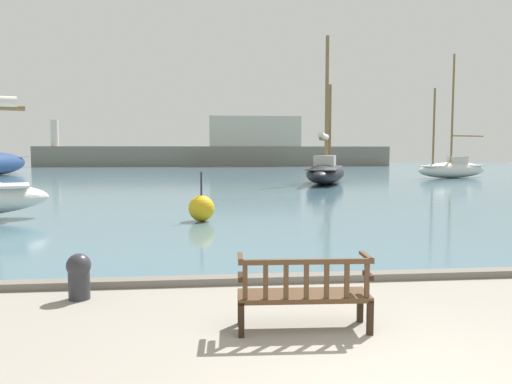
{
  "coord_description": "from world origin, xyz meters",
  "views": [
    {
      "loc": [
        -1.8,
        -4.22,
        2.18
      ],
      "look_at": [
        -0.3,
        10.0,
        1.0
      ],
      "focal_mm": 35.0,
      "sensor_mm": 36.0,
      "label": 1
    }
  ],
  "objects_px": {
    "park_bench": "(304,292)",
    "sailboat_distant_harbor": "(452,168)",
    "channel_buoy": "(201,208)",
    "sailboat_outer_starboard": "(326,170)",
    "mooring_bollard": "(79,274)"
  },
  "relations": [
    {
      "from": "park_bench",
      "to": "sailboat_distant_harbor",
      "type": "height_order",
      "value": "sailboat_distant_harbor"
    },
    {
      "from": "sailboat_distant_harbor",
      "to": "channel_buoy",
      "type": "relative_size",
      "value": 6.41
    },
    {
      "from": "sailboat_distant_harbor",
      "to": "sailboat_outer_starboard",
      "type": "relative_size",
      "value": 0.93
    },
    {
      "from": "park_bench",
      "to": "sailboat_outer_starboard",
      "type": "distance_m",
      "value": 26.73
    },
    {
      "from": "park_bench",
      "to": "sailboat_distant_harbor",
      "type": "bearing_deg",
      "value": 59.84
    },
    {
      "from": "sailboat_distant_harbor",
      "to": "mooring_bollard",
      "type": "xyz_separation_m",
      "value": [
        -21.09,
        -29.47,
        -0.48
      ]
    },
    {
      "from": "sailboat_distant_harbor",
      "to": "sailboat_outer_starboard",
      "type": "height_order",
      "value": "sailboat_distant_harbor"
    },
    {
      "from": "park_bench",
      "to": "sailboat_outer_starboard",
      "type": "xyz_separation_m",
      "value": [
        6.7,
        25.87,
        0.46
      ]
    },
    {
      "from": "sailboat_outer_starboard",
      "to": "channel_buoy",
      "type": "relative_size",
      "value": 6.86
    },
    {
      "from": "sailboat_distant_harbor",
      "to": "channel_buoy",
      "type": "bearing_deg",
      "value": -131.28
    },
    {
      "from": "park_bench",
      "to": "sailboat_distant_harbor",
      "type": "xyz_separation_m",
      "value": [
        18.06,
        31.08,
        0.38
      ]
    },
    {
      "from": "sailboat_distant_harbor",
      "to": "sailboat_outer_starboard",
      "type": "xyz_separation_m",
      "value": [
        -11.36,
        -5.21,
        0.08
      ]
    },
    {
      "from": "sailboat_distant_harbor",
      "to": "sailboat_outer_starboard",
      "type": "distance_m",
      "value": 12.49
    },
    {
      "from": "sailboat_outer_starboard",
      "to": "park_bench",
      "type": "bearing_deg",
      "value": -104.52
    },
    {
      "from": "sailboat_distant_harbor",
      "to": "mooring_bollard",
      "type": "relative_size",
      "value": 13.89
    }
  ]
}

